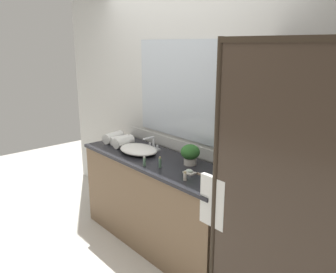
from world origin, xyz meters
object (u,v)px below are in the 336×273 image
at_px(faucet, 153,145).
at_px(amenity_bottle_shampoo, 185,176).
at_px(rolled_towel_far_edge, 123,142).
at_px(soap_dish, 190,172).
at_px(rolled_towel_near_edge, 113,137).
at_px(rolled_towel_middle, 120,140).
at_px(sink_basin, 138,149).
at_px(amenity_bottle_conditioner, 160,162).
at_px(amenity_bottle_body_wash, 144,162).
at_px(potted_plant, 190,153).

xyz_separation_m(faucet, amenity_bottle_shampoo, (0.82, -0.33, -0.01)).
height_order(amenity_bottle_shampoo, rolled_towel_far_edge, rolled_towel_far_edge).
distance_m(soap_dish, rolled_towel_near_edge, 1.23).
relative_size(faucet, soap_dish, 1.70).
bearing_deg(rolled_towel_middle, amenity_bottle_shampoo, -8.39).
height_order(rolled_towel_near_edge, rolled_towel_middle, rolled_towel_near_edge).
height_order(sink_basin, soap_dish, sink_basin).
height_order(faucet, soap_dish, faucet).
relative_size(faucet, amenity_bottle_shampoo, 2.31).
bearing_deg(rolled_towel_middle, amenity_bottle_conditioner, -9.46).
bearing_deg(rolled_towel_middle, soap_dish, -2.17).
bearing_deg(amenity_bottle_conditioner, amenity_bottle_shampoo, -5.79).
bearing_deg(soap_dish, amenity_bottle_body_wash, -156.19).
bearing_deg(faucet, rolled_towel_middle, -158.98).
xyz_separation_m(potted_plant, soap_dish, (0.15, -0.16, -0.09)).
xyz_separation_m(potted_plant, amenity_bottle_shampoo, (0.24, -0.29, -0.07)).
bearing_deg(rolled_towel_middle, rolled_towel_near_edge, -174.40).
height_order(amenity_bottle_shampoo, rolled_towel_middle, rolled_towel_middle).
bearing_deg(rolled_towel_middle, potted_plant, 6.82).
bearing_deg(potted_plant, rolled_towel_far_edge, -170.57).
distance_m(amenity_bottle_body_wash, rolled_towel_middle, 0.75).
xyz_separation_m(potted_plant, rolled_towel_middle, (-0.96, -0.12, -0.06)).
relative_size(amenity_bottle_shampoo, amenity_bottle_body_wash, 0.85).
distance_m(faucet, potted_plant, 0.58).
bearing_deg(sink_basin, rolled_towel_far_edge, 178.47).
relative_size(amenity_bottle_conditioner, rolled_towel_middle, 0.48).
xyz_separation_m(rolled_towel_near_edge, rolled_towel_far_edge, (0.22, -0.02, -0.00)).
bearing_deg(rolled_towel_far_edge, amenity_bottle_conditioner, -8.84).
xyz_separation_m(faucet, soap_dish, (0.73, -0.19, -0.03)).
xyz_separation_m(soap_dish, rolled_towel_near_edge, (-1.23, 0.03, 0.04)).
bearing_deg(amenity_bottle_conditioner, rolled_towel_near_edge, 172.24).
xyz_separation_m(amenity_bottle_conditioner, rolled_towel_far_edge, (-0.74, 0.11, 0.01)).
bearing_deg(amenity_bottle_conditioner, soap_dish, 20.09).
distance_m(amenity_bottle_shampoo, rolled_towel_near_edge, 1.32).
relative_size(rolled_towel_near_edge, rolled_towel_middle, 1.12).
distance_m(amenity_bottle_conditioner, amenity_bottle_shampoo, 0.36).
xyz_separation_m(sink_basin, soap_dish, (0.73, -0.01, -0.02)).
height_order(sink_basin, amenity_bottle_conditioner, amenity_bottle_conditioner).
relative_size(amenity_bottle_body_wash, rolled_towel_middle, 0.41).
bearing_deg(soap_dish, rolled_towel_far_edge, 179.10).
bearing_deg(soap_dish, rolled_towel_middle, 177.83).
distance_m(faucet, amenity_bottle_body_wash, 0.50).
xyz_separation_m(potted_plant, rolled_towel_near_edge, (-1.07, -0.13, -0.05)).
bearing_deg(amenity_bottle_shampoo, faucet, 158.27).
bearing_deg(rolled_towel_near_edge, rolled_towel_middle, 5.60).
relative_size(amenity_bottle_conditioner, rolled_towel_near_edge, 0.43).
relative_size(sink_basin, faucet, 2.59).
bearing_deg(amenity_bottle_body_wash, sink_basin, 151.41).
distance_m(sink_basin, amenity_bottle_conditioner, 0.47).
height_order(soap_dish, rolled_towel_middle, rolled_towel_middle).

